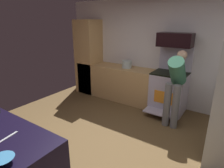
{
  "coord_description": "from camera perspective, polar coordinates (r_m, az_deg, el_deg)",
  "views": [
    {
      "loc": [
        1.78,
        -2.25,
        2.09
      ],
      "look_at": [
        0.06,
        0.3,
        1.05
      ],
      "focal_mm": 30.58,
      "sensor_mm": 36.0,
      "label": 1
    }
  ],
  "objects": [
    {
      "name": "ground_plane",
      "position": [
        3.55,
        -3.66,
        -17.58
      ],
      "size": [
        5.2,
        4.8,
        0.02
      ],
      "primitive_type": "cube",
      "color": "brown"
    },
    {
      "name": "wall_back",
      "position": [
        4.99,
        12.83,
        9.09
      ],
      "size": [
        5.2,
        0.12,
        2.6
      ],
      "primitive_type": "cube",
      "color": "silver",
      "rests_on": "ground"
    },
    {
      "name": "lower_cabinet_run",
      "position": [
        5.27,
        1.58,
        0.52
      ],
      "size": [
        2.4,
        0.6,
        0.9
      ],
      "primitive_type": "cube",
      "color": "tan",
      "rests_on": "ground"
    },
    {
      "name": "cabinet_column",
      "position": [
        5.7,
        -6.95,
        8.01
      ],
      "size": [
        0.6,
        0.6,
        2.1
      ],
      "primitive_type": "cube",
      "color": "tan",
      "rests_on": "ground"
    },
    {
      "name": "oven_range",
      "position": [
        4.67,
        16.62,
        -1.92
      ],
      "size": [
        0.76,
        0.94,
        1.52
      ],
      "color": "#B7B0C4",
      "rests_on": "ground"
    },
    {
      "name": "microwave",
      "position": [
        4.5,
        18.37,
        12.42
      ],
      "size": [
        0.74,
        0.38,
        0.3
      ],
      "primitive_type": "cube",
      "color": "black",
      "rests_on": "oven_range"
    },
    {
      "name": "person_cook",
      "position": [
        3.98,
        18.43,
        0.28
      ],
      "size": [
        0.31,
        0.62,
        1.51
      ],
      "color": "slate",
      "rests_on": "ground"
    },
    {
      "name": "mixing_bowl_small",
      "position": [
        2.02,
        -29.82,
        -19.27
      ],
      "size": [
        0.2,
        0.2,
        0.06
      ],
      "primitive_type": "cone",
      "rotation": [
        3.14,
        0.0,
        0.0
      ],
      "color": "teal",
      "rests_on": "counter_island"
    },
    {
      "name": "knife_chef",
      "position": [
        2.37,
        -28.93,
        -13.91
      ],
      "size": [
        0.07,
        0.26,
        0.01
      ],
      "primitive_type": "cube",
      "rotation": [
        0.0,
        0.0,
        4.9
      ],
      "color": "#B7BABF",
      "rests_on": "counter_island"
    },
    {
      "name": "stock_pot",
      "position": [
        4.98,
        4.46,
        5.92
      ],
      "size": [
        0.25,
        0.25,
        0.19
      ],
      "primitive_type": "cylinder",
      "color": "#AFC2C0",
      "rests_on": "lower_cabinet_run"
    }
  ]
}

